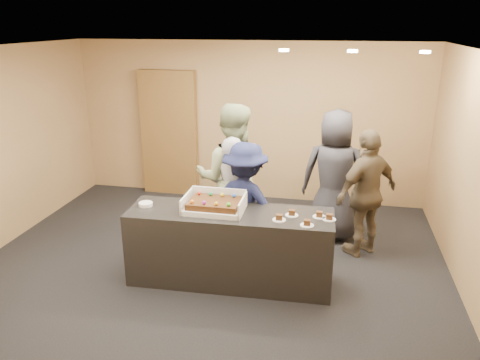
{
  "coord_description": "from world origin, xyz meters",
  "views": [
    {
      "loc": [
        1.45,
        -5.27,
        3.02
      ],
      "look_at": [
        0.37,
        0.0,
        1.17
      ],
      "focal_mm": 35.0,
      "sensor_mm": 36.0,
      "label": 1
    }
  ],
  "objects_px": {
    "cake_box": "(215,206)",
    "person_brown_extra": "(367,193)",
    "serving_counter": "(230,247)",
    "sheet_cake": "(214,203)",
    "storage_cabinet": "(169,134)",
    "person_server_grey": "(232,197)",
    "person_navy_man": "(245,204)",
    "person_sage_man": "(232,178)",
    "plate_stack": "(146,204)",
    "person_dark_suit": "(334,176)"
  },
  "relations": [
    {
      "from": "cake_box",
      "to": "person_server_grey",
      "type": "xyz_separation_m",
      "value": [
        0.05,
        0.68,
        -0.13
      ]
    },
    {
      "from": "person_navy_man",
      "to": "person_sage_man",
      "type": "bearing_deg",
      "value": -41.4
    },
    {
      "from": "person_sage_man",
      "to": "person_brown_extra",
      "type": "height_order",
      "value": "person_sage_man"
    },
    {
      "from": "plate_stack",
      "to": "person_navy_man",
      "type": "height_order",
      "value": "person_navy_man"
    },
    {
      "from": "person_sage_man",
      "to": "person_brown_extra",
      "type": "distance_m",
      "value": 1.79
    },
    {
      "from": "person_server_grey",
      "to": "person_navy_man",
      "type": "relative_size",
      "value": 1.01
    },
    {
      "from": "storage_cabinet",
      "to": "plate_stack",
      "type": "bearing_deg",
      "value": -75.93
    },
    {
      "from": "cake_box",
      "to": "sheet_cake",
      "type": "xyz_separation_m",
      "value": [
        -0.0,
        -0.03,
        0.05
      ]
    },
    {
      "from": "serving_counter",
      "to": "cake_box",
      "type": "relative_size",
      "value": 3.47
    },
    {
      "from": "sheet_cake",
      "to": "storage_cabinet",
      "type": "bearing_deg",
      "value": 119.03
    },
    {
      "from": "sheet_cake",
      "to": "person_dark_suit",
      "type": "bearing_deg",
      "value": 47.49
    },
    {
      "from": "person_sage_man",
      "to": "person_navy_man",
      "type": "distance_m",
      "value": 0.51
    },
    {
      "from": "serving_counter",
      "to": "person_dark_suit",
      "type": "bearing_deg",
      "value": 49.67
    },
    {
      "from": "plate_stack",
      "to": "person_server_grey",
      "type": "distance_m",
      "value": 1.16
    },
    {
      "from": "sheet_cake",
      "to": "person_navy_man",
      "type": "distance_m",
      "value": 0.61
    },
    {
      "from": "serving_counter",
      "to": "person_dark_suit",
      "type": "height_order",
      "value": "person_dark_suit"
    },
    {
      "from": "person_server_grey",
      "to": "person_brown_extra",
      "type": "height_order",
      "value": "person_brown_extra"
    },
    {
      "from": "cake_box",
      "to": "person_brown_extra",
      "type": "relative_size",
      "value": 0.4
    },
    {
      "from": "sheet_cake",
      "to": "person_sage_man",
      "type": "xyz_separation_m",
      "value": [
        0.01,
        0.9,
        0.01
      ]
    },
    {
      "from": "cake_box",
      "to": "person_brown_extra",
      "type": "distance_m",
      "value": 2.07
    },
    {
      "from": "person_sage_man",
      "to": "person_server_grey",
      "type": "bearing_deg",
      "value": 97.74
    },
    {
      "from": "person_brown_extra",
      "to": "person_server_grey",
      "type": "bearing_deg",
      "value": -31.24
    },
    {
      "from": "plate_stack",
      "to": "person_brown_extra",
      "type": "xyz_separation_m",
      "value": [
        2.63,
        1.08,
        -0.06
      ]
    },
    {
      "from": "storage_cabinet",
      "to": "sheet_cake",
      "type": "relative_size",
      "value": 3.74
    },
    {
      "from": "plate_stack",
      "to": "person_brown_extra",
      "type": "distance_m",
      "value": 2.84
    },
    {
      "from": "storage_cabinet",
      "to": "person_server_grey",
      "type": "xyz_separation_m",
      "value": [
        1.61,
        -2.09,
        -0.29
      ]
    },
    {
      "from": "plate_stack",
      "to": "person_sage_man",
      "type": "distance_m",
      "value": 1.25
    },
    {
      "from": "person_server_grey",
      "to": "serving_counter",
      "type": "bearing_deg",
      "value": 100.89
    },
    {
      "from": "person_brown_extra",
      "to": "person_sage_man",
      "type": "bearing_deg",
      "value": -37.64
    },
    {
      "from": "storage_cabinet",
      "to": "person_brown_extra",
      "type": "bearing_deg",
      "value": -27.38
    },
    {
      "from": "person_sage_man",
      "to": "sheet_cake",
      "type": "bearing_deg",
      "value": 83.76
    },
    {
      "from": "cake_box",
      "to": "sheet_cake",
      "type": "bearing_deg",
      "value": -90.93
    },
    {
      "from": "person_sage_man",
      "to": "person_navy_man",
      "type": "relative_size",
      "value": 1.25
    },
    {
      "from": "person_navy_man",
      "to": "person_server_grey",
      "type": "bearing_deg",
      "value": -27.61
    },
    {
      "from": "person_dark_suit",
      "to": "person_brown_extra",
      "type": "bearing_deg",
      "value": 138.73
    },
    {
      "from": "serving_counter",
      "to": "cake_box",
      "type": "xyz_separation_m",
      "value": [
        -0.18,
        0.03,
        0.5
      ]
    },
    {
      "from": "serving_counter",
      "to": "storage_cabinet",
      "type": "xyz_separation_m",
      "value": [
        -1.74,
        2.79,
        0.65
      ]
    },
    {
      "from": "serving_counter",
      "to": "sheet_cake",
      "type": "relative_size",
      "value": 4.06
    },
    {
      "from": "sheet_cake",
      "to": "person_dark_suit",
      "type": "xyz_separation_m",
      "value": [
        1.35,
        1.48,
        -0.06
      ]
    },
    {
      "from": "storage_cabinet",
      "to": "cake_box",
      "type": "xyz_separation_m",
      "value": [
        1.55,
        -2.77,
        -0.16
      ]
    },
    {
      "from": "cake_box",
      "to": "person_server_grey",
      "type": "relative_size",
      "value": 0.42
    },
    {
      "from": "sheet_cake",
      "to": "person_brown_extra",
      "type": "bearing_deg",
      "value": 30.85
    },
    {
      "from": "sheet_cake",
      "to": "serving_counter",
      "type": "bearing_deg",
      "value": 0.0
    },
    {
      "from": "serving_counter",
      "to": "person_brown_extra",
      "type": "distance_m",
      "value": 1.97
    },
    {
      "from": "plate_stack",
      "to": "person_server_grey",
      "type": "relative_size",
      "value": 0.1
    },
    {
      "from": "person_dark_suit",
      "to": "person_server_grey",
      "type": "bearing_deg",
      "value": 33.38
    },
    {
      "from": "plate_stack",
      "to": "person_sage_man",
      "type": "bearing_deg",
      "value": 46.82
    },
    {
      "from": "person_server_grey",
      "to": "person_brown_extra",
      "type": "xyz_separation_m",
      "value": [
        1.73,
        0.36,
        0.04
      ]
    },
    {
      "from": "person_brown_extra",
      "to": "person_dark_suit",
      "type": "bearing_deg",
      "value": -86.93
    },
    {
      "from": "storage_cabinet",
      "to": "person_navy_man",
      "type": "relative_size",
      "value": 1.37
    }
  ]
}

